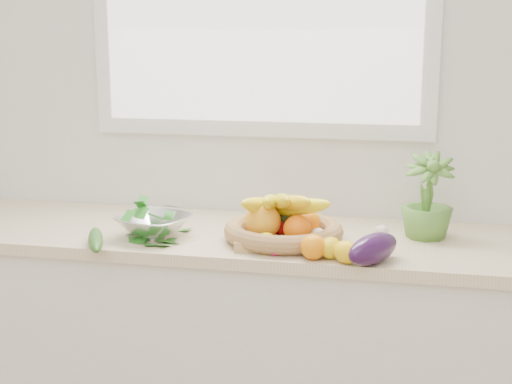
% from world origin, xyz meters
% --- Properties ---
extents(back_wall, '(4.50, 0.02, 2.70)m').
position_xyz_m(back_wall, '(0.00, 2.25, 1.35)').
color(back_wall, white).
rests_on(back_wall, ground).
extents(counter_cabinet, '(2.20, 0.58, 0.86)m').
position_xyz_m(counter_cabinet, '(0.00, 1.95, 0.43)').
color(counter_cabinet, silver).
rests_on(counter_cabinet, ground).
extents(countertop, '(2.24, 0.62, 0.04)m').
position_xyz_m(countertop, '(0.00, 1.95, 0.88)').
color(countertop, beige).
rests_on(countertop, counter_cabinet).
extents(orange_loose, '(0.10, 0.10, 0.08)m').
position_xyz_m(orange_loose, '(0.28, 1.69, 0.94)').
color(orange_loose, orange).
rests_on(orange_loose, countertop).
extents(lemon_a, '(0.07, 0.09, 0.07)m').
position_xyz_m(lemon_a, '(0.13, 1.72, 0.93)').
color(lemon_a, yellow).
rests_on(lemon_a, countertop).
extents(lemon_b, '(0.08, 0.09, 0.07)m').
position_xyz_m(lemon_b, '(0.33, 1.71, 0.93)').
color(lemon_b, '#E0B80C').
rests_on(lemon_b, countertop).
extents(lemon_c, '(0.11, 0.11, 0.07)m').
position_xyz_m(lemon_c, '(0.39, 1.67, 0.93)').
color(lemon_c, yellow).
rests_on(lemon_c, countertop).
extents(apple, '(0.11, 0.11, 0.09)m').
position_xyz_m(apple, '(0.13, 1.93, 0.94)').
color(apple, red).
rests_on(apple, countertop).
extents(ginger, '(0.11, 0.06, 0.03)m').
position_xyz_m(ginger, '(0.08, 1.73, 0.92)').
color(ginger, tan).
rests_on(ginger, countertop).
extents(garlic_a, '(0.06, 0.06, 0.05)m').
position_xyz_m(garlic_a, '(0.27, 1.89, 0.92)').
color(garlic_a, white).
rests_on(garlic_a, countertop).
extents(garlic_b, '(0.05, 0.05, 0.04)m').
position_xyz_m(garlic_b, '(0.48, 2.00, 0.92)').
color(garlic_b, white).
rests_on(garlic_b, countertop).
extents(garlic_c, '(0.06, 0.06, 0.04)m').
position_xyz_m(garlic_c, '(0.22, 1.90, 0.92)').
color(garlic_c, white).
rests_on(garlic_c, countertop).
extents(eggplant, '(0.19, 0.24, 0.09)m').
position_xyz_m(eggplant, '(0.46, 1.69, 0.95)').
color(eggplant, '#2B0F38').
rests_on(eggplant, countertop).
extents(cucumber, '(0.15, 0.26, 0.05)m').
position_xyz_m(cucumber, '(-0.43, 1.67, 0.92)').
color(cucumber, '#284E17').
rests_on(cucumber, countertop).
extents(radish, '(0.04, 0.04, 0.03)m').
position_xyz_m(radish, '(0.16, 1.70, 0.92)').
color(radish, '#D31A49').
rests_on(radish, countertop).
extents(potted_herb, '(0.19, 0.19, 0.31)m').
position_xyz_m(potted_herb, '(0.62, 2.01, 1.04)').
color(potted_herb, '#508530').
rests_on(potted_herb, countertop).
extents(fruit_basket, '(0.52, 0.52, 0.19)m').
position_xyz_m(fruit_basket, '(0.15, 1.87, 0.96)').
color(fruit_basket, tan).
rests_on(fruit_basket, countertop).
extents(colander_with_spinach, '(0.29, 0.29, 0.12)m').
position_xyz_m(colander_with_spinach, '(-0.28, 1.82, 0.96)').
color(colander_with_spinach, silver).
rests_on(colander_with_spinach, countertop).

